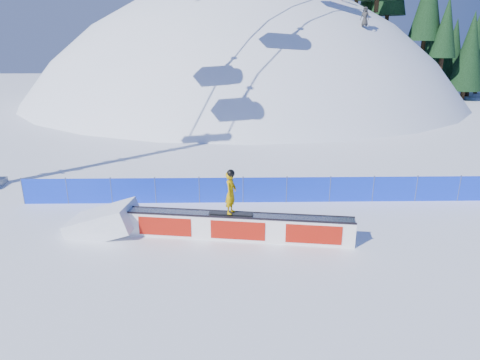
{
  "coord_description": "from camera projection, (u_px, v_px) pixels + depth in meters",
  "views": [
    {
      "loc": [
        -1.5,
        -13.9,
        7.23
      ],
      "look_at": [
        -1.17,
        2.75,
        1.67
      ],
      "focal_mm": 32.0,
      "sensor_mm": 36.0,
      "label": 1
    }
  ],
  "objects": [
    {
      "name": "snow_ramp",
      "position": [
        104.0,
        231.0,
        16.77
      ],
      "size": [
        2.92,
        2.06,
        1.69
      ],
      "primitive_type": null,
      "rotation": [
        0.0,
        -0.31,
        -0.14
      ],
      "color": "white",
      "rests_on": "ground"
    },
    {
      "name": "rail_box",
      "position": [
        239.0,
        227.0,
        16.0
      ],
      "size": [
        8.52,
        1.8,
        1.02
      ],
      "rotation": [
        0.0,
        0.0,
        -0.14
      ],
      "color": "white",
      "rests_on": "ground"
    },
    {
      "name": "safety_fence",
      "position": [
        265.0,
        190.0,
        19.57
      ],
      "size": [
        22.05,
        0.05,
        1.3
      ],
      "color": "#1134DA",
      "rests_on": "ground"
    },
    {
      "name": "snowboarder",
      "position": [
        231.0,
        192.0,
        15.6
      ],
      "size": [
        1.67,
        0.68,
        1.72
      ],
      "rotation": [
        0.0,
        0.0,
        1.19
      ],
      "color": "black",
      "rests_on": "rail_box"
    },
    {
      "name": "treeline",
      "position": [
        431.0,
        14.0,
        52.52
      ],
      "size": [
        21.15,
        11.05,
        20.94
      ],
      "color": "#312113",
      "rests_on": "ground"
    },
    {
      "name": "ground",
      "position": [
        274.0,
        247.0,
        15.5
      ],
      "size": [
        160.0,
        160.0,
        0.0
      ],
      "primitive_type": "plane",
      "color": "white",
      "rests_on": "ground"
    },
    {
      "name": "snow_hill",
      "position": [
        243.0,
        224.0,
        61.03
      ],
      "size": [
        64.0,
        64.0,
        64.0
      ],
      "color": "white",
      "rests_on": "ground"
    }
  ]
}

